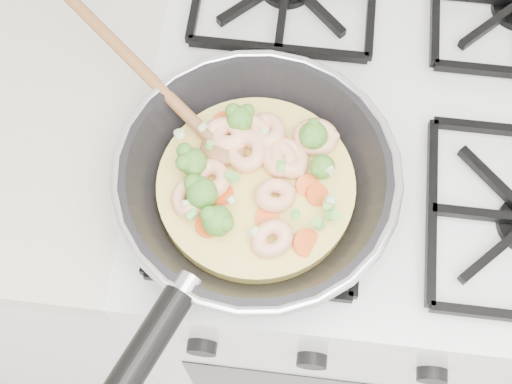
# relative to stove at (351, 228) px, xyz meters

# --- Properties ---
(stove) EXTENTS (0.60, 0.60, 0.92)m
(stove) POSITION_rel_stove_xyz_m (0.00, 0.00, 0.00)
(stove) COLOR white
(stove) RESTS_ON ground
(skillet) EXTENTS (0.42, 0.53, 0.10)m
(skillet) POSITION_rel_stove_xyz_m (-0.16, -0.16, 0.50)
(skillet) COLOR black
(skillet) RESTS_ON stove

